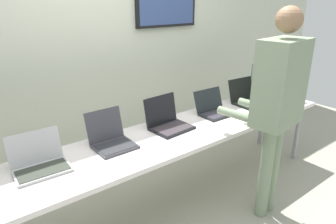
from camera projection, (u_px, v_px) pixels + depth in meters
name	position (u px, v px, depth m)	size (l,w,h in m)	color
ground	(167.00, 205.00, 2.92)	(8.00, 8.00, 0.04)	#A1A08E
back_wall	(104.00, 46.00, 3.28)	(8.00, 0.11, 2.71)	beige
workbench	(167.00, 139.00, 2.68)	(3.74, 0.70, 0.73)	white
equipment_box	(273.00, 81.00, 3.61)	(0.33, 0.40, 0.39)	slate
laptop_station_1	(39.00, 162.00, 2.11)	(0.37, 0.32, 0.24)	#B2B3B4
laptop_station_2	(111.00, 138.00, 2.45)	(0.31, 0.33, 0.27)	#3A3940
laptop_station_3	(168.00, 121.00, 2.79)	(0.38, 0.34, 0.28)	black
laptop_station_4	(214.00, 109.00, 3.13)	(0.37, 0.32, 0.23)	black
laptop_station_5	(247.00, 98.00, 3.45)	(0.38, 0.35, 0.26)	black
person	(278.00, 98.00, 2.44)	(0.49, 0.63, 1.80)	gray
paper_sheet	(250.00, 116.00, 3.07)	(0.28, 0.34, 0.00)	white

